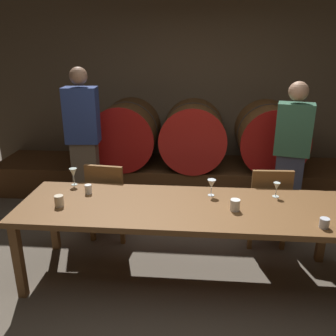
% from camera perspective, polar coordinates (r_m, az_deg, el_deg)
% --- Properties ---
extents(ground_plane, '(8.04, 8.04, 0.00)m').
position_cam_1_polar(ground_plane, '(3.41, 3.42, -17.87)').
color(ground_plane, brown).
extents(back_wall, '(6.18, 0.24, 2.97)m').
position_cam_1_polar(back_wall, '(5.37, 4.58, 13.31)').
color(back_wall, brown).
rests_on(back_wall, ground).
extents(barrel_shelf, '(5.56, 0.90, 0.43)m').
position_cam_1_polar(barrel_shelf, '(5.14, 4.14, -1.57)').
color(barrel_shelf, '#4C2D16').
rests_on(barrel_shelf, ground).
extents(wine_barrel_left, '(0.87, 0.94, 0.87)m').
position_cam_1_polar(wine_barrel_left, '(5.04, -6.52, 5.59)').
color(wine_barrel_left, '#513319').
rests_on(wine_barrel_left, barrel_shelf).
extents(wine_barrel_center, '(0.87, 0.94, 0.87)m').
position_cam_1_polar(wine_barrel_center, '(4.94, 4.02, 5.39)').
color(wine_barrel_center, brown).
rests_on(wine_barrel_center, barrel_shelf).
extents(wine_barrel_right, '(0.87, 0.94, 0.87)m').
position_cam_1_polar(wine_barrel_right, '(5.04, 15.76, 4.96)').
color(wine_barrel_right, brown).
rests_on(wine_barrel_right, barrel_shelf).
extents(dining_table, '(2.85, 0.87, 0.73)m').
position_cam_1_polar(dining_table, '(3.14, 2.39, -6.97)').
color(dining_table, brown).
rests_on(dining_table, ground).
extents(chair_left, '(0.44, 0.44, 0.88)m').
position_cam_1_polar(chair_left, '(3.91, -9.40, -4.56)').
color(chair_left, brown).
rests_on(chair_left, ground).
extents(chair_right, '(0.42, 0.42, 0.88)m').
position_cam_1_polar(chair_right, '(3.87, 15.52, -5.31)').
color(chair_right, brown).
rests_on(chair_right, ground).
extents(guest_left, '(0.40, 0.27, 1.80)m').
position_cam_1_polar(guest_left, '(4.37, -13.22, 3.91)').
color(guest_left, brown).
rests_on(guest_left, ground).
extents(guest_right, '(0.43, 0.33, 1.67)m').
position_cam_1_polar(guest_right, '(4.25, 18.93, 1.94)').
color(guest_right, '#33384C').
rests_on(guest_right, ground).
extents(wine_glass_left, '(0.07, 0.07, 0.17)m').
position_cam_1_polar(wine_glass_left, '(3.62, -14.81, -0.78)').
color(wine_glass_left, silver).
rests_on(wine_glass_left, dining_table).
extents(wine_glass_center, '(0.08, 0.08, 0.15)m').
position_cam_1_polar(wine_glass_center, '(3.29, 6.93, -2.55)').
color(wine_glass_center, white).
rests_on(wine_glass_center, dining_table).
extents(wine_glass_right, '(0.06, 0.06, 0.14)m').
position_cam_1_polar(wine_glass_right, '(3.39, 16.87, -2.88)').
color(wine_glass_right, silver).
rests_on(wine_glass_right, dining_table).
extents(cup_far_left, '(0.08, 0.08, 0.10)m').
position_cam_1_polar(cup_far_left, '(3.22, -16.89, -4.99)').
color(cup_far_left, beige).
rests_on(cup_far_left, dining_table).
extents(cup_center_left, '(0.06, 0.06, 0.09)m').
position_cam_1_polar(cup_center_left, '(3.41, -12.55, -3.30)').
color(cup_center_left, white).
rests_on(cup_center_left, dining_table).
extents(cup_center_right, '(0.08, 0.08, 0.10)m').
position_cam_1_polar(cup_center_right, '(3.06, 10.61, -5.80)').
color(cup_center_right, white).
rests_on(cup_center_right, dining_table).
extents(cup_far_right, '(0.07, 0.07, 0.08)m').
position_cam_1_polar(cup_far_right, '(3.00, 23.59, -8.01)').
color(cup_far_right, silver).
rests_on(cup_far_right, dining_table).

